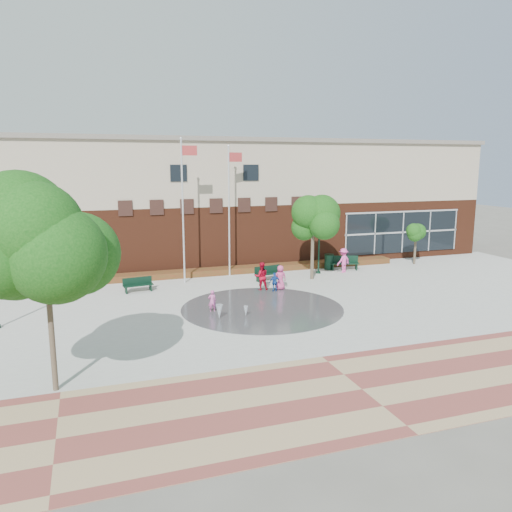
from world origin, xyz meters
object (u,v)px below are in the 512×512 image
object	(u,v)px
flagpole_left	(183,204)
trash_can	(329,262)
bench_left	(138,288)
tree_big_left	(45,245)
flagpole_right	(230,204)
child_splash	(212,301)

from	to	relation	value
flagpole_left	trash_can	bearing A→B (deg)	3.17
bench_left	tree_big_left	world-z (taller)	tree_big_left
bench_left	tree_big_left	xyz separation A→B (m)	(-3.89, -12.24, 4.61)
flagpole_right	child_splash	distance (m)	9.42
tree_big_left	flagpole_left	bearing A→B (deg)	63.04
flagpole_right	trash_can	xyz separation A→B (m)	(7.14, -0.44, -4.24)
tree_big_left	child_splash	distance (m)	10.82
tree_big_left	flagpole_right	bearing A→B (deg)	55.37
tree_big_left	bench_left	bearing A→B (deg)	72.36
flagpole_left	child_splash	world-z (taller)	flagpole_left
trash_can	child_splash	bearing A→B (deg)	-144.47
child_splash	flagpole_right	bearing A→B (deg)	-112.41
flagpole_left	flagpole_right	world-z (taller)	flagpole_left
flagpole_right	child_splash	world-z (taller)	flagpole_right
tree_big_left	child_splash	bearing A→B (deg)	44.75
trash_can	tree_big_left	size ratio (longest dim) A/B	0.16
flagpole_right	tree_big_left	world-z (taller)	flagpole_right
flagpole_right	tree_big_left	bearing A→B (deg)	-135.56
trash_can	tree_big_left	distance (m)	22.92
flagpole_left	bench_left	distance (m)	5.80
trash_can	tree_big_left	bearing A→B (deg)	-140.42
bench_left	trash_can	world-z (taller)	trash_can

